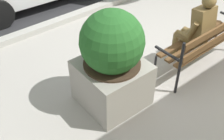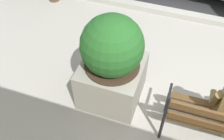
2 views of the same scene
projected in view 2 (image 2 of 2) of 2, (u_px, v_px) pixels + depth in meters
name	position (u px, v px, depth m)	size (l,w,h in m)	color
concrete_planter	(112.00, 63.00, 3.75)	(0.90, 0.90, 1.53)	gray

